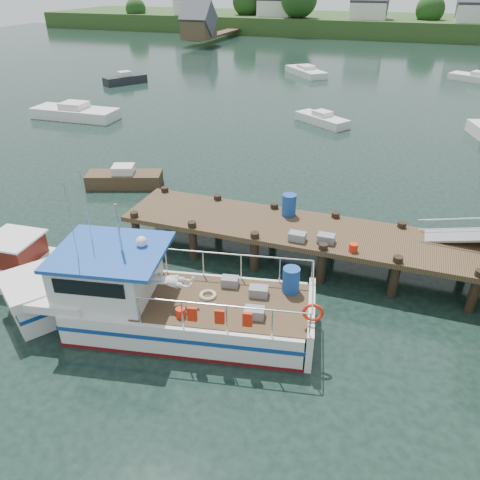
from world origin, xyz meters
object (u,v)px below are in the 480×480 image
(dock, at_px, (466,232))
(work_boat, at_px, (1,263))
(moored_e, at_px, (125,79))
(moored_a, at_px, (75,112))
(moored_d, at_px, (306,71))
(lobster_boat, at_px, (150,301))
(moored_rowboat, at_px, (124,178))
(moored_far, at_px, (480,78))
(moored_b, at_px, (322,119))

(dock, relative_size, work_boat, 2.41)
(moored_e, bearing_deg, moored_a, -52.81)
(dock, height_order, moored_d, dock)
(lobster_boat, distance_m, moored_e, 38.77)
(work_boat, xyz_separation_m, moored_e, (-14.48, 32.03, -0.13))
(moored_rowboat, xyz_separation_m, moored_d, (2.21, 33.78, -0.03))
(dock, distance_m, moored_far, 40.37)
(moored_rowboat, bearing_deg, moored_e, 131.83)
(moored_d, bearing_deg, work_boat, -102.98)
(work_boat, height_order, moored_e, work_boat)
(moored_b, bearing_deg, moored_e, 159.01)
(work_boat, relative_size, moored_e, 1.56)
(moored_far, height_order, moored_d, moored_d)
(moored_far, xyz_separation_m, moored_e, (-34.21, -12.88, 0.06))
(work_boat, bearing_deg, dock, 12.53)
(moored_d, relative_size, moored_e, 1.37)
(moored_a, bearing_deg, lobster_boat, -30.78)
(dock, bearing_deg, moored_e, 137.84)
(moored_b, bearing_deg, moored_far, 58.47)
(lobster_boat, distance_m, moored_b, 24.58)
(moored_a, relative_size, moored_d, 1.11)
(dock, relative_size, lobster_boat, 1.60)
(moored_rowboat, distance_m, moored_b, 16.89)
(lobster_boat, xyz_separation_m, moored_rowboat, (-6.82, 9.46, -0.48))
(lobster_boat, distance_m, moored_d, 43.49)
(moored_rowboat, height_order, moored_a, moored_a)
(moored_d, height_order, moored_e, moored_e)
(dock, xyz_separation_m, moored_e, (-30.09, 27.24, -1.80))
(moored_rowboat, relative_size, moored_d, 0.67)
(lobster_boat, xyz_separation_m, moored_b, (0.74, 24.56, -0.54))
(moored_far, height_order, moored_b, moored_far)
(dock, xyz_separation_m, moored_b, (-8.37, 19.20, -1.88))
(moored_rowboat, relative_size, moored_e, 0.92)
(moored_far, bearing_deg, lobster_boat, -94.53)
(work_boat, height_order, moored_far, work_boat)
(work_boat, height_order, moored_b, work_boat)
(moored_b, distance_m, moored_d, 19.43)
(work_boat, distance_m, moored_d, 42.71)
(dock, distance_m, lobster_boat, 10.65)
(moored_far, distance_m, moored_e, 36.56)
(moored_rowboat, bearing_deg, moored_a, 146.42)
(moored_e, bearing_deg, moored_rowboat, -36.46)
(dock, bearing_deg, moored_rowboat, 165.57)
(lobster_boat, height_order, moored_far, lobster_boat)
(moored_rowboat, relative_size, moored_far, 0.64)
(moored_rowboat, height_order, moored_b, moored_rowboat)
(dock, bearing_deg, moored_d, 109.91)
(dock, bearing_deg, lobster_boat, -149.49)
(moored_a, distance_m, moored_e, 13.29)
(lobster_boat, relative_size, moored_a, 1.54)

